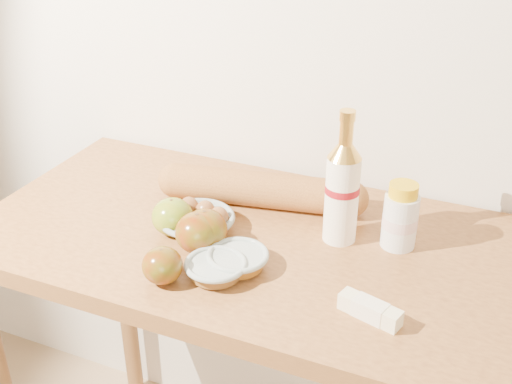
{
  "coord_description": "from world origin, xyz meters",
  "views": [
    {
      "loc": [
        0.43,
        0.16,
        1.6
      ],
      "look_at": [
        0.0,
        1.15,
        1.02
      ],
      "focal_mm": 45.0,
      "sensor_mm": 36.0,
      "label": 1
    }
  ],
  "objects_px": {
    "table": "(262,286)",
    "egg_bowl": "(198,221)",
    "baguette": "(261,189)",
    "cream_bottle": "(400,218)",
    "bourbon_bottle": "(342,190)"
  },
  "relations": [
    {
      "from": "table",
      "to": "egg_bowl",
      "type": "xyz_separation_m",
      "value": [
        -0.13,
        -0.03,
        0.15
      ]
    },
    {
      "from": "egg_bowl",
      "to": "table",
      "type": "bearing_deg",
      "value": 11.17
    },
    {
      "from": "bourbon_bottle",
      "to": "egg_bowl",
      "type": "xyz_separation_m",
      "value": [
        -0.28,
        -0.08,
        -0.09
      ]
    },
    {
      "from": "table",
      "to": "baguette",
      "type": "distance_m",
      "value": 0.21
    },
    {
      "from": "table",
      "to": "bourbon_bottle",
      "type": "bearing_deg",
      "value": 21.6
    },
    {
      "from": "table",
      "to": "cream_bottle",
      "type": "distance_m",
      "value": 0.33
    },
    {
      "from": "baguette",
      "to": "cream_bottle",
      "type": "bearing_deg",
      "value": -18.0
    },
    {
      "from": "table",
      "to": "baguette",
      "type": "bearing_deg",
      "value": 113.84
    },
    {
      "from": "egg_bowl",
      "to": "cream_bottle",
      "type": "bearing_deg",
      "value": 15.21
    },
    {
      "from": "table",
      "to": "egg_bowl",
      "type": "height_order",
      "value": "egg_bowl"
    },
    {
      "from": "bourbon_bottle",
      "to": "baguette",
      "type": "relative_size",
      "value": 0.58
    },
    {
      "from": "bourbon_bottle",
      "to": "cream_bottle",
      "type": "distance_m",
      "value": 0.13
    },
    {
      "from": "bourbon_bottle",
      "to": "cream_bottle",
      "type": "height_order",
      "value": "bourbon_bottle"
    },
    {
      "from": "cream_bottle",
      "to": "egg_bowl",
      "type": "height_order",
      "value": "cream_bottle"
    },
    {
      "from": "table",
      "to": "cream_bottle",
      "type": "xyz_separation_m",
      "value": [
        0.26,
        0.08,
        0.19
      ]
    }
  ]
}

